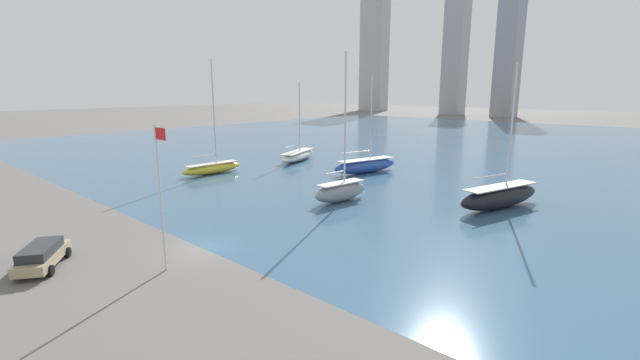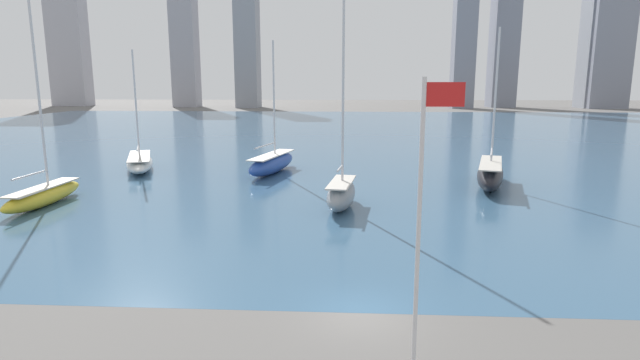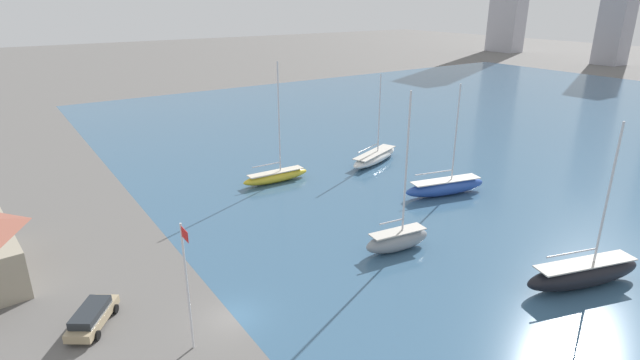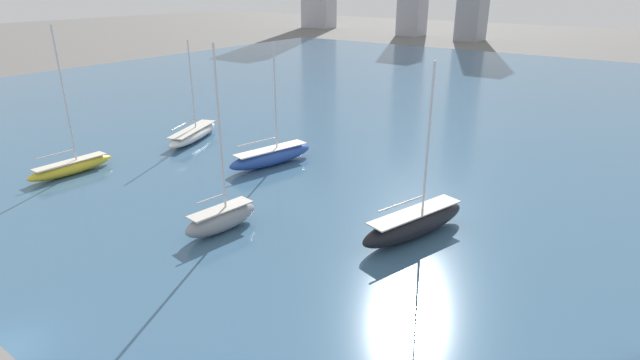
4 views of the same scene
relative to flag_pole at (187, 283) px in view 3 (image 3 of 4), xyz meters
The scene contains 8 objects.
ground_plane 6.42m from the flag_pole, 114.69° to the left, with size 500.00×500.00×0.00m, color #605E5B.
flag_pole is the anchor object (origin of this frame).
sailboat_white 42.97m from the flag_pole, 124.01° to the left, with size 6.34×11.07×12.25m.
sailboat_gray 20.99m from the flag_pole, 97.50° to the left, with size 2.66×6.80×14.67m.
sailboat_black 30.70m from the flag_pole, 70.53° to the left, with size 5.07×10.91×13.54m.
sailboat_blue 36.05m from the flag_pole, 105.96° to the left, with size 4.50×10.68×13.01m.
sailboat_yellow 32.06m from the flag_pole, 140.98° to the left, with size 1.93×8.97×14.91m.
parked_wagon_tan 9.03m from the flag_pole, 140.89° to the right, with size 5.11×4.33×1.56m.
Camera 3 is at (28.98, -11.87, 21.93)m, focal length 28.00 mm.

